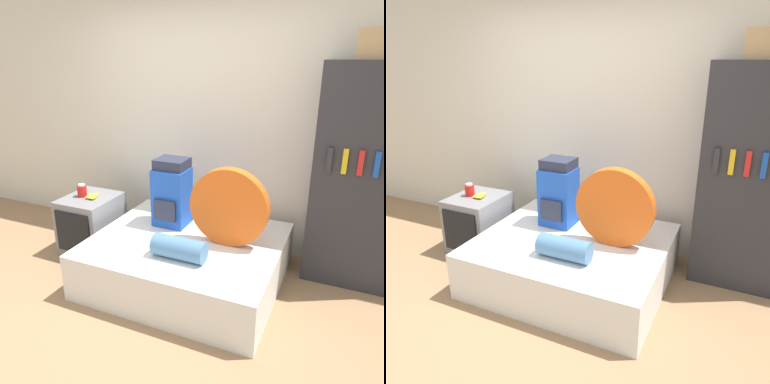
# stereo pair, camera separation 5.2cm
# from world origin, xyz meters

# --- Properties ---
(ground_plane) EXTENTS (16.00, 16.00, 0.00)m
(ground_plane) POSITION_xyz_m (0.00, 0.00, 0.00)
(ground_plane) COLOR #997551
(wall_back) EXTENTS (8.00, 0.05, 2.60)m
(wall_back) POSITION_xyz_m (0.00, 1.68, 1.30)
(wall_back) COLOR silver
(wall_back) RESTS_ON ground_plane
(bed) EXTENTS (1.64, 1.43, 0.42)m
(bed) POSITION_xyz_m (0.19, 0.81, 0.21)
(bed) COLOR white
(bed) RESTS_ON ground_plane
(backpack) EXTENTS (0.31, 0.31, 0.65)m
(backpack) POSITION_xyz_m (-0.08, 1.05, 0.73)
(backpack) COLOR blue
(backpack) RESTS_ON bed
(tent_bag) EXTENTS (0.68, 0.10, 0.68)m
(tent_bag) POSITION_xyz_m (0.55, 0.87, 0.76)
(tent_bag) COLOR #E05B19
(tent_bag) RESTS_ON bed
(sleeping_roll) EXTENTS (0.44, 0.18, 0.18)m
(sleeping_roll) POSITION_xyz_m (0.27, 0.47, 0.51)
(sleeping_roll) COLOR teal
(sleeping_roll) RESTS_ON bed
(television) EXTENTS (0.50, 0.60, 0.59)m
(television) POSITION_xyz_m (-0.98, 0.95, 0.29)
(television) COLOR gray
(television) RESTS_ON ground_plane
(canister) EXTENTS (0.09, 0.09, 0.13)m
(canister) POSITION_xyz_m (-1.06, 0.94, 0.65)
(canister) COLOR red
(canister) RESTS_ON television
(banana_bunch) EXTENTS (0.13, 0.16, 0.04)m
(banana_bunch) POSITION_xyz_m (-0.93, 0.95, 0.61)
(banana_bunch) COLOR yellow
(banana_bunch) RESTS_ON television
(bookshelf) EXTENTS (0.73, 0.42, 1.93)m
(bookshelf) POSITION_xyz_m (1.51, 1.43, 0.96)
(bookshelf) COLOR #2D2D33
(bookshelf) RESTS_ON ground_plane
(cardboard_box) EXTENTS (0.29, 0.20, 0.22)m
(cardboard_box) POSITION_xyz_m (1.50, 1.41, 2.04)
(cardboard_box) COLOR tan
(cardboard_box) RESTS_ON bookshelf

